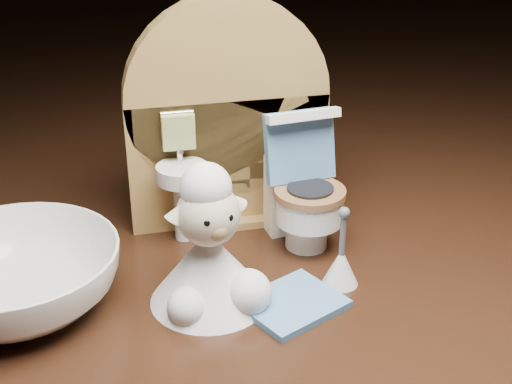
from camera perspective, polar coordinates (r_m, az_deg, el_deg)
backdrop_panel at (r=0.45m, az=-2.35°, el=5.10°), size 0.13×0.05×0.15m
toy_toilet at (r=0.45m, az=3.75°, el=-0.25°), size 0.05×0.06×0.09m
bath_mat at (r=0.40m, az=2.92°, el=-8.90°), size 0.06×0.06×0.00m
toilet_brush at (r=0.41m, az=6.82°, el=-5.73°), size 0.02×0.02×0.05m
plush_lamb at (r=0.39m, az=-3.70°, el=-5.14°), size 0.07×0.07×0.09m
ceramic_bowl at (r=0.41m, az=-18.66°, el=-6.58°), size 0.15×0.15×0.04m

